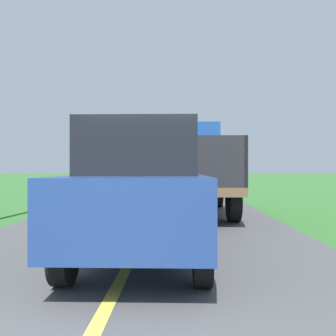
% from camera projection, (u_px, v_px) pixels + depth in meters
% --- Properties ---
extents(banana_truck_near, '(2.38, 5.82, 2.80)m').
position_uv_depth(banana_truck_near, '(188.00, 166.00, 11.23)').
color(banana_truck_near, '#2D2D30').
rests_on(banana_truck_near, road_surface).
extents(following_car, '(1.74, 4.10, 1.92)m').
position_uv_depth(following_car, '(143.00, 190.00, 5.16)').
color(following_car, navy).
rests_on(following_car, road_surface).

